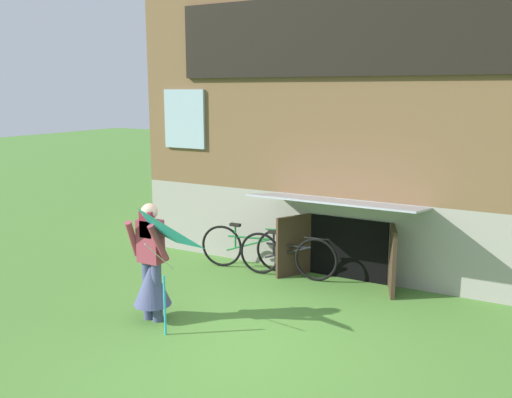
{
  "coord_description": "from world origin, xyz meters",
  "views": [
    {
      "loc": [
        3.31,
        -5.55,
        3.14
      ],
      "look_at": [
        -0.42,
        1.22,
        1.61
      ],
      "focal_mm": 38.52,
      "sensor_mm": 36.0,
      "label": 1
    }
  ],
  "objects": [
    {
      "name": "log_house",
      "position": [
        -0.0,
        5.19,
        2.75
      ],
      "size": [
        7.63,
        5.5,
        5.49
      ],
      "color": "#9E998E",
      "rests_on": "ground_plane"
    },
    {
      "name": "ground_plane",
      "position": [
        0.0,
        0.0,
        0.0
      ],
      "size": [
        60.0,
        60.0,
        0.0
      ],
      "primitive_type": "plane",
      "color": "#4C7F33"
    },
    {
      "name": "bicycle_black",
      "position": [
        -0.55,
        2.55,
        0.38
      ],
      "size": [
        1.73,
        0.26,
        0.79
      ],
      "rotation": [
        0.0,
        0.0,
        0.12
      ],
      "color": "black",
      "rests_on": "ground_plane"
    },
    {
      "name": "person",
      "position": [
        -1.41,
        0.04,
        0.7
      ],
      "size": [
        0.61,
        0.53,
        1.65
      ],
      "rotation": [
        0.0,
        0.0,
        0.2
      ],
      "color": "#474C75",
      "rests_on": "ground_plane"
    },
    {
      "name": "bicycle_green",
      "position": [
        -1.34,
        2.62,
        0.4
      ],
      "size": [
        1.77,
        0.43,
        0.82
      ],
      "rotation": [
        0.0,
        0.0,
        0.22
      ],
      "color": "black",
      "rests_on": "ground_plane"
    },
    {
      "name": "kite",
      "position": [
        -1.15,
        -0.48,
        1.32
      ],
      "size": [
        1.02,
        0.99,
        1.61
      ],
      "color": "#2DB2CC",
      "rests_on": "ground_plane"
    }
  ]
}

